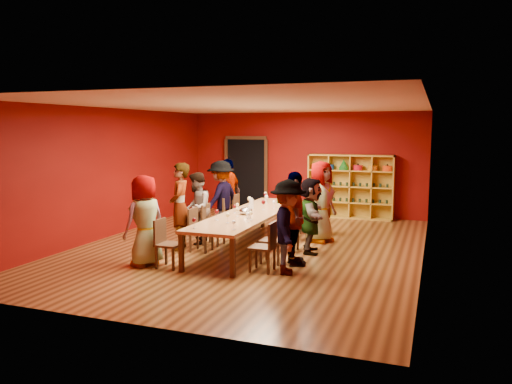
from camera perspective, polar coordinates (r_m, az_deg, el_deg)
room_shell at (r=10.50m, az=-0.62°, el=1.67°), size 7.10×9.10×3.04m
tasting_table at (r=10.61m, az=-0.61°, el=-2.64°), size 1.10×4.50×0.75m
doorway at (r=15.30m, az=-1.07°, el=1.99°), size 1.40×0.17×2.30m
shelving_unit at (r=14.36m, az=10.75°, el=0.97°), size 2.40×0.40×1.80m
chair_person_left_0 at (r=9.26m, az=-10.32°, el=-5.49°), size 0.42×0.42×0.89m
person_left_0 at (r=9.41m, az=-12.59°, el=-3.20°), size 0.72×0.93×1.68m
chair_person_left_1 at (r=10.39m, az=-6.67°, el=-4.04°), size 0.42×0.42×0.89m
person_left_1 at (r=10.50m, az=-8.69°, el=-1.65°), size 0.69×0.80×1.82m
chair_person_left_2 at (r=10.92m, az=-5.24°, el=-3.47°), size 0.42×0.42×0.89m
person_left_2 at (r=11.01m, az=-6.79°, el=-1.84°), size 0.65×0.86×1.58m
chair_person_left_3 at (r=11.94m, az=-2.92°, el=-2.53°), size 0.42×0.42×0.89m
person_left_3 at (r=11.98m, az=-4.02°, el=-0.62°), size 0.64×1.20×1.77m
chair_person_left_4 at (r=12.49m, az=-1.84°, el=-2.09°), size 0.42×0.42×0.89m
person_left_4 at (r=12.55m, az=-3.17°, el=-0.24°), size 0.59×1.09×1.78m
chair_person_right_0 at (r=8.85m, az=1.21°, el=-5.97°), size 0.42×0.42×0.89m
person_right_0 at (r=8.66m, az=3.67°, el=-4.02°), size 0.71×1.15×1.65m
chair_person_right_1 at (r=9.38m, az=2.36°, el=-5.21°), size 0.42×0.42×0.89m
person_right_1 at (r=9.21m, az=4.40°, el=-3.06°), size 0.84×1.12×1.75m
chair_person_right_2 at (r=10.35m, az=4.09°, el=-4.05°), size 0.42×0.42×0.89m
person_right_2 at (r=10.20m, az=6.29°, el=-2.67°), size 0.74×1.49×1.54m
chair_person_right_3 at (r=11.36m, az=5.57°, el=-3.06°), size 0.42×0.42×0.89m
person_right_3 at (r=11.21m, az=7.41°, el=-1.10°), size 0.79×1.00×1.81m
chair_person_right_4 at (r=12.12m, az=6.52°, el=-2.41°), size 0.42×0.42×0.89m
person_right_4 at (r=12.01m, az=7.97°, el=-1.09°), size 0.53×0.65×1.59m
wine_glass_0 at (r=9.72m, az=-0.59°, el=-2.46°), size 0.07×0.07×0.18m
wine_glass_1 at (r=12.18m, az=3.84°, el=-0.42°), size 0.08×0.08×0.21m
wine_glass_2 at (r=10.77m, az=-2.15°, el=-1.52°), size 0.07×0.07×0.18m
wine_glass_3 at (r=11.19m, az=2.06°, el=-1.20°), size 0.07×0.07×0.18m
wine_glass_4 at (r=9.72m, az=-4.52°, el=-2.34°), size 0.09×0.09×0.21m
wine_glass_5 at (r=9.54m, az=-0.92°, el=-2.61°), size 0.08×0.08×0.19m
wine_glass_6 at (r=11.43m, az=2.98°, el=-1.02°), size 0.07×0.07×0.18m
wine_glass_7 at (r=8.98m, az=-7.08°, el=-3.28°), size 0.08×0.08×0.19m
wine_glass_8 at (r=11.54m, az=-0.56°, el=-0.92°), size 0.07×0.07×0.18m
wine_glass_9 at (r=11.50m, az=-0.77°, el=-0.82°), size 0.09×0.09×0.22m
wine_glass_10 at (r=8.79m, az=-2.56°, el=-3.52°), size 0.07×0.07×0.18m
wine_glass_11 at (r=9.40m, az=-3.27°, el=-2.70°), size 0.08×0.08×0.20m
wine_glass_12 at (r=12.35m, az=1.08°, el=-0.34°), size 0.08×0.08×0.20m
wine_glass_13 at (r=10.11m, az=-2.16°, el=-2.06°), size 0.08×0.08×0.19m
wine_glass_14 at (r=12.07m, az=3.38°, el=-0.48°), size 0.08×0.08×0.21m
wine_glass_15 at (r=12.52m, az=1.09°, el=-0.22°), size 0.08×0.08×0.20m
wine_glass_16 at (r=10.54m, az=-2.45°, el=-1.70°), size 0.07×0.07×0.18m
wine_glass_17 at (r=10.92m, az=0.85°, el=-1.23°), size 0.09×0.09×0.22m
wine_glass_18 at (r=11.90m, az=1.21°, el=-0.59°), size 0.08×0.08×0.20m
spittoon_bowl at (r=10.38m, az=-1.17°, el=-2.20°), size 0.28×0.28×0.16m
carafe_a at (r=11.05m, az=-0.51°, el=-1.38°), size 0.11×0.11×0.25m
carafe_b at (r=9.86m, az=-0.86°, el=-2.48°), size 0.11×0.11×0.23m
wine_bottle at (r=11.96m, az=2.58°, el=-0.69°), size 0.09×0.09×0.32m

